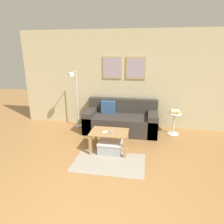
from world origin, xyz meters
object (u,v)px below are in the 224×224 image
Objects in this scene: storage_bin at (110,147)px; book_stack at (175,111)px; side_table at (174,122)px; cell_phone at (105,132)px; coffee_table at (109,136)px; couch at (121,120)px; floor_lamp at (75,94)px; remote_control at (112,131)px.

book_stack reaches higher than storage_bin.
side_table is 1.91m from cell_phone.
coffee_table is at bearing 48.68° from cell_phone.
floor_lamp is at bearing -178.37° from couch.
storage_bin is (0.03, -0.04, -0.22)m from coffee_table.
book_stack reaches higher than coffee_table.
floor_lamp is 10.87× the size of cell_phone.
floor_lamp is (-1.11, 1.09, 0.60)m from coffee_table.
coffee_table is 5.16× the size of remote_control.
floor_lamp is 1.66m from remote_control.
floor_lamp is at bearing 135.58° from coffee_table.
book_stack is (2.54, 0.07, -0.34)m from floor_lamp.
book_stack is 1.82× the size of cell_phone.
floor_lamp is 1.60m from cell_phone.
remote_control is at bearing -42.75° from floor_lamp.
storage_bin is 1.80m from floor_lamp.
book_stack is at bearing 66.87° from cell_phone.
floor_lamp reaches higher than coffee_table.
side_table is 3.96× the size of cell_phone.
couch is 1.37m from floor_lamp.
floor_lamp reaches higher than side_table.
storage_bin is 3.28× the size of remote_control.
remote_control is (-1.38, -1.12, 0.11)m from side_table.
book_stack reaches higher than cell_phone.
cell_phone is (-0.13, -0.05, -0.01)m from remote_control.
book_stack reaches higher than side_table.
cell_phone is at bearing -142.13° from side_table.
floor_lamp is at bearing 140.81° from remote_control.
storage_bin is 0.33m from remote_control.
coffee_table is 3.03× the size of book_stack.
couch reaches higher than storage_bin.
storage_bin is (-0.07, -1.16, -0.17)m from couch.
couch reaches higher than cell_phone.
book_stack is at bearing 1.47° from floor_lamp.
coffee_table is 5.52× the size of cell_phone.
cell_phone is at bearing 176.64° from storage_bin.
floor_lamp reaches higher than couch.
storage_bin is 1.90m from book_stack.
storage_bin is at bearing -139.57° from book_stack.
cell_phone reaches higher than storage_bin.
floor_lamp is at bearing 135.38° from storage_bin.
coffee_table is 1.67m from floor_lamp.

